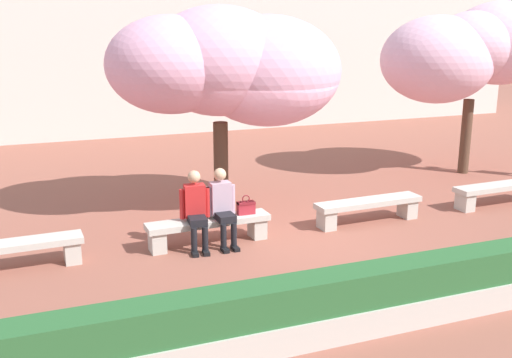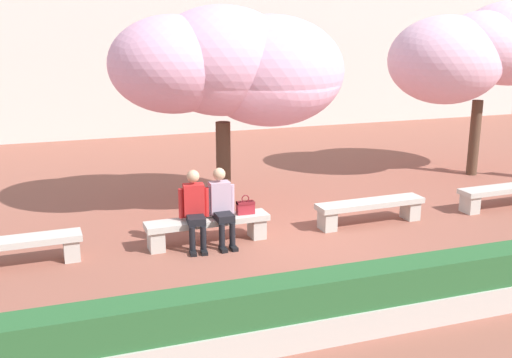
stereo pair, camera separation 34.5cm
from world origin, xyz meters
TOP-DOWN VIEW (x-y plane):
  - ground_plane at (0.00, 0.00)m, footprint 100.00×100.00m
  - building_facade at (0.00, 12.32)m, footprint 28.00×4.00m
  - stone_bench_west_end at (-4.64, -0.00)m, footprint 2.12×0.48m
  - stone_bench_near_west at (-1.55, 0.00)m, footprint 2.12×0.48m
  - stone_bench_center at (1.55, 0.00)m, footprint 2.12×0.48m
  - stone_bench_near_east at (4.64, 0.00)m, footprint 2.12×0.48m
  - person_seated_left at (-1.78, -0.05)m, footprint 0.51×0.71m
  - person_seated_right at (-1.32, -0.05)m, footprint 0.51×0.69m
  - handbag at (-0.87, 0.02)m, footprint 0.30×0.15m
  - cherry_tree_main at (-0.64, 1.68)m, footprint 4.43×2.92m
  - cherry_tree_secondary at (5.78, 2.63)m, footprint 4.37×2.65m
  - planter_hedge_foreground at (0.00, -3.47)m, footprint 14.15×0.50m

SIDE VIEW (x-z plane):
  - ground_plane at x=0.00m, z-range 0.00..0.00m
  - stone_bench_west_end at x=-4.64m, z-range 0.09..0.54m
  - stone_bench_near_west at x=-1.55m, z-range 0.09..0.54m
  - stone_bench_center at x=1.55m, z-range 0.09..0.54m
  - stone_bench_near_east at x=4.64m, z-range 0.09..0.54m
  - planter_hedge_foreground at x=0.00m, z-range -0.01..0.79m
  - handbag at x=-0.87m, z-range 0.41..0.75m
  - person_seated_left at x=-1.78m, z-range 0.05..1.34m
  - person_seated_right at x=-1.32m, z-range 0.05..1.34m
  - cherry_tree_main at x=-0.64m, z-range 0.86..4.81m
  - cherry_tree_secondary at x=5.78m, z-range 0.90..5.04m
  - building_facade at x=0.00m, z-range 0.00..7.84m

